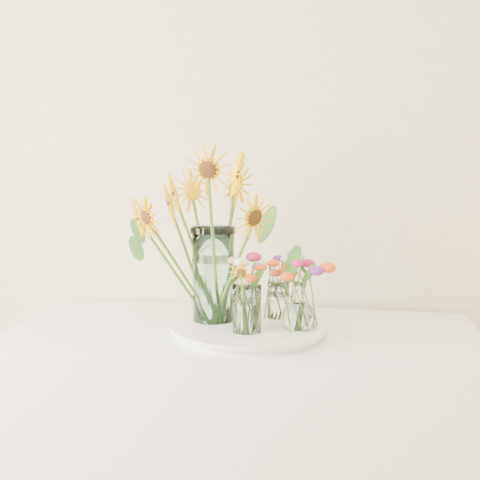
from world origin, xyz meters
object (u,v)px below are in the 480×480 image
at_px(counter, 243,468).
at_px(small_vase_c, 278,300).
at_px(mason_jar, 213,274).
at_px(small_vase_b, 299,306).
at_px(tray, 248,330).
at_px(small_vase_a, 247,309).

bearing_deg(counter, small_vase_c, 14.84).
height_order(mason_jar, small_vase_b, mason_jar).
distance_m(tray, small_vase_a, 0.11).
distance_m(small_vase_a, small_vase_b, 0.15).
xyz_separation_m(small_vase_a, small_vase_b, (0.14, 0.05, 0.00)).
xyz_separation_m(counter, small_vase_b, (0.17, -0.09, 0.54)).
bearing_deg(small_vase_a, mason_jar, 136.18).
xyz_separation_m(counter, tray, (0.03, -0.07, 0.46)).
bearing_deg(mason_jar, small_vase_a, -43.82).
xyz_separation_m(tray, mason_jar, (-0.11, 0.04, 0.16)).
relative_size(counter, small_vase_c, 12.22).
bearing_deg(counter, small_vase_b, -28.25).
bearing_deg(small_vase_c, tray, -128.60).
bearing_deg(mason_jar, small_vase_b, -12.77).
height_order(mason_jar, small_vase_c, mason_jar).
distance_m(mason_jar, small_vase_a, 0.18).
height_order(mason_jar, small_vase_a, mason_jar).
bearing_deg(small_vase_a, small_vase_b, 21.27).
xyz_separation_m(mason_jar, small_vase_c, (0.19, 0.06, -0.09)).
height_order(tray, mason_jar, mason_jar).
bearing_deg(small_vase_b, tray, 171.19).
height_order(counter, small_vase_b, small_vase_b).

